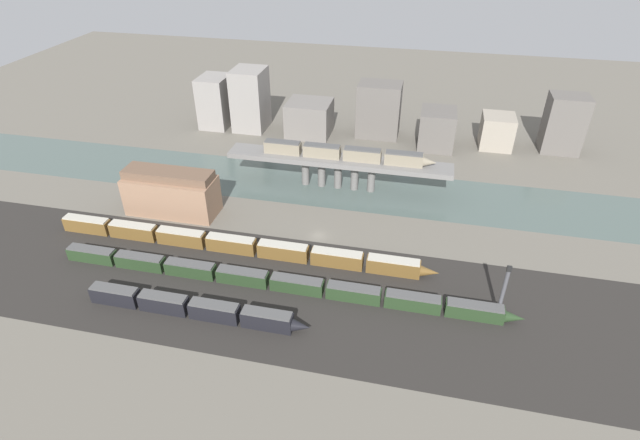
{
  "coord_description": "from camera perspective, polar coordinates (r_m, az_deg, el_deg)",
  "views": [
    {
      "loc": [
        24.23,
        -107.31,
        77.17
      ],
      "look_at": [
        0.0,
        1.68,
        3.99
      ],
      "focal_mm": 28.0,
      "sensor_mm": 36.0,
      "label": 1
    }
  ],
  "objects": [
    {
      "name": "warehouse_building",
      "position": [
        147.5,
        -16.62,
        3.02
      ],
      "size": [
        25.73,
        10.13,
        13.25
      ],
      "color": "#937056",
      "rests_on": "ground"
    },
    {
      "name": "signal_tower",
      "position": [
        113.44,
        20.22,
        -7.66
      ],
      "size": [
        1.0,
        0.84,
        13.4
      ],
      "color": "#4C4C51",
      "rests_on": "ground"
    },
    {
      "name": "train_yard_mid",
      "position": [
        117.08,
        -5.04,
        -7.01
      ],
      "size": [
        109.24,
        2.99,
        3.58
      ],
      "color": "#23381E",
      "rests_on": "ground"
    },
    {
      "name": "railbed_yard",
      "position": [
        116.11,
        -2.78,
        -8.46
      ],
      "size": [
        280.0,
        42.0,
        0.01
      ],
      "primitive_type": "cube",
      "color": "#282623",
      "rests_on": "ground"
    },
    {
      "name": "city_block_left",
      "position": [
        197.17,
        -7.98,
        13.49
      ],
      "size": [
        11.84,
        13.69,
        23.1
      ],
      "primitive_type": "cube",
      "color": "gray",
      "rests_on": "ground"
    },
    {
      "name": "ground_plane",
      "position": [
        134.38,
        -0.16,
        -1.81
      ],
      "size": [
        400.0,
        400.0,
        0.0
      ],
      "primitive_type": "plane",
      "color": "#666056"
    },
    {
      "name": "train_on_bridge",
      "position": [
        151.22,
        3.06,
        7.62
      ],
      "size": [
        52.28,
        3.16,
        3.91
      ],
      "color": "gray",
      "rests_on": "bridge"
    },
    {
      "name": "bridge",
      "position": [
        153.24,
        2.1,
        6.46
      ],
      "size": [
        68.66,
        8.26,
        9.99
      ],
      "color": "slate",
      "rests_on": "ground"
    },
    {
      "name": "city_block_far_right",
      "position": [
        186.1,
        13.22,
        10.12
      ],
      "size": [
        12.31,
        14.22,
        13.5
      ],
      "primitive_type": "cube",
      "color": "#605B56",
      "rests_on": "ground"
    },
    {
      "name": "train_yard_far",
      "position": [
        129.3,
        -9.51,
        -2.81
      ],
      "size": [
        100.2,
        3.0,
        4.15
      ],
      "color": "brown",
      "rests_on": "ground"
    },
    {
      "name": "train_yard_near",
      "position": [
        112.98,
        -14.16,
        -9.72
      ],
      "size": [
        50.39,
        3.06,
        4.15
      ],
      "color": "black",
      "rests_on": "ground"
    },
    {
      "name": "city_block_right",
      "position": [
        190.92,
        6.75,
        12.4
      ],
      "size": [
        15.63,
        11.39,
        19.9
      ],
      "primitive_type": "cube",
      "color": "#605B56",
      "rests_on": "ground"
    },
    {
      "name": "city_block_center",
      "position": [
        191.71,
        -1.23,
        11.56
      ],
      "size": [
        16.16,
        14.79,
        12.71
      ],
      "primitive_type": "cube",
      "color": "slate",
      "rests_on": "ground"
    },
    {
      "name": "city_block_low",
      "position": [
        196.25,
        26.11,
        9.85
      ],
      "size": [
        12.99,
        10.58,
        20.13
      ],
      "primitive_type": "cube",
      "color": "#605B56",
      "rests_on": "ground"
    },
    {
      "name": "river_water",
      "position": [
        157.09,
        2.04,
        3.8
      ],
      "size": [
        320.0,
        25.95,
        0.01
      ],
      "primitive_type": "cube",
      "color": "#4C5B56",
      "rests_on": "ground"
    },
    {
      "name": "city_block_tall",
      "position": [
        192.37,
        19.55,
        9.53
      ],
      "size": [
        11.25,
        11.79,
        11.64
      ],
      "primitive_type": "cube",
      "color": "gray",
      "rests_on": "ground"
    },
    {
      "name": "city_block_far_left",
      "position": [
        202.81,
        -11.86,
        13.11
      ],
      "size": [
        10.67,
        13.69,
        19.38
      ],
      "primitive_type": "cube",
      "color": "gray",
      "rests_on": "ground"
    }
  ]
}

